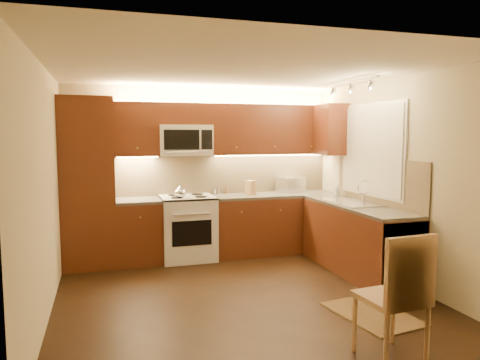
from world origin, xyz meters
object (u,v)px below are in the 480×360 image
object	(u,v)px
sink	(352,197)
dining_chair	(391,295)
microwave	(185,140)
kettle	(180,191)
soap_bottle	(337,190)
knife_block	(250,187)
toaster_oven	(290,185)
stove	(188,228)

from	to	relation	value
sink	dining_chair	xyz separation A→B (m)	(-0.96, -2.25, -0.45)
microwave	kettle	xyz separation A→B (m)	(-0.13, -0.29, -0.70)
microwave	soap_bottle	distance (m)	2.35
dining_chair	kettle	bearing A→B (deg)	104.98
knife_block	sink	bearing A→B (deg)	-69.28
microwave	knife_block	distance (m)	1.21
kettle	toaster_oven	xyz separation A→B (m)	(1.80, 0.33, 0.00)
stove	knife_block	xyz separation A→B (m)	(0.97, 0.06, 0.55)
microwave	toaster_oven	world-z (taller)	microwave
sink	toaster_oven	distance (m)	1.34
knife_block	kettle	bearing A→B (deg)	170.73
stove	kettle	distance (m)	0.59
toaster_oven	soap_bottle	distance (m)	0.79
microwave	dining_chair	distance (m)	3.85
knife_block	toaster_oven	bearing A→B (deg)	-10.64
microwave	sink	xyz separation A→B (m)	(2.00, -1.26, -0.74)
stove	microwave	bearing A→B (deg)	90.00
dining_chair	soap_bottle	bearing A→B (deg)	64.21
knife_block	dining_chair	distance (m)	3.47
stove	toaster_oven	bearing A→B (deg)	6.01
microwave	stove	bearing A→B (deg)	-90.00
stove	microwave	distance (m)	1.27
microwave	sink	bearing A→B (deg)	-32.21
kettle	microwave	bearing A→B (deg)	47.08
kettle	stove	bearing A→B (deg)	31.61
microwave	knife_block	bearing A→B (deg)	-4.60
sink	kettle	size ratio (longest dim) A/B	4.51
stove	soap_bottle	world-z (taller)	soap_bottle
kettle	dining_chair	world-z (taller)	kettle
kettle	toaster_oven	distance (m)	1.83
knife_block	dining_chair	world-z (taller)	knife_block
microwave	toaster_oven	size ratio (longest dim) A/B	1.95
soap_bottle	sink	bearing A→B (deg)	-98.70
stove	dining_chair	bearing A→B (deg)	-72.94
microwave	kettle	world-z (taller)	microwave
microwave	knife_block	world-z (taller)	microwave
stove	toaster_oven	xyz separation A→B (m)	(1.68, 0.18, 0.56)
knife_block	soap_bottle	bearing A→B (deg)	-44.15
toaster_oven	dining_chair	world-z (taller)	toaster_oven
sink	soap_bottle	distance (m)	0.68
toaster_oven	dining_chair	bearing A→B (deg)	-118.84
soap_bottle	dining_chair	bearing A→B (deg)	-107.08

